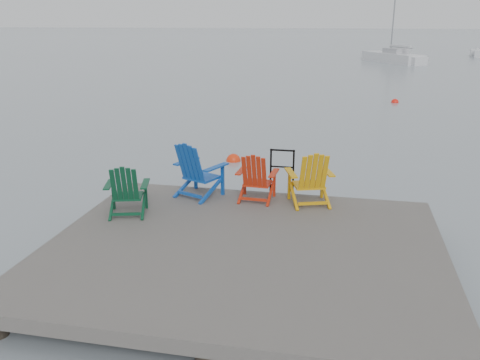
% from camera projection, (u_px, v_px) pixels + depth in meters
% --- Properties ---
extents(ground, '(400.00, 400.00, 0.00)m').
position_uv_depth(ground, '(244.00, 274.00, 7.89)').
color(ground, slate).
rests_on(ground, ground).
extents(dock, '(6.00, 5.00, 1.40)m').
position_uv_depth(dock, '(244.00, 254.00, 7.78)').
color(dock, '#2C2A27').
rests_on(dock, ground).
extents(handrail, '(0.48, 0.04, 0.90)m').
position_uv_depth(handrail, '(282.00, 167.00, 9.81)').
color(handrail, black).
rests_on(handrail, dock).
extents(chair_green, '(0.86, 0.82, 0.93)m').
position_uv_depth(chair_green, '(126.00, 190.00, 8.77)').
color(chair_green, '#0A3C23').
rests_on(chair_green, dock).
extents(chair_blue, '(1.05, 1.00, 1.08)m').
position_uv_depth(chair_blue, '(197.00, 169.00, 9.66)').
color(chair_blue, '#0F429C').
rests_on(chair_blue, dock).
extents(chair_red, '(0.76, 0.71, 0.93)m').
position_uv_depth(chair_red, '(256.00, 177.00, 9.47)').
color(chair_red, '#B1240D').
rests_on(chair_red, dock).
extents(chair_yellow, '(0.97, 0.92, 1.02)m').
position_uv_depth(chair_yellow, '(311.00, 178.00, 9.25)').
color(chair_yellow, '#CD900B').
rests_on(chair_yellow, dock).
extents(sailboat_near, '(5.23, 7.04, 9.97)m').
position_uv_depth(sailboat_near, '(393.00, 58.00, 45.63)').
color(sailboat_near, silver).
rests_on(sailboat_near, ground).
extents(buoy_a, '(0.40, 0.40, 0.40)m').
position_uv_depth(buoy_a, '(233.00, 161.00, 14.13)').
color(buoy_a, red).
rests_on(buoy_a, ground).
extents(buoy_b, '(0.35, 0.35, 0.35)m').
position_uv_depth(buoy_b, '(395.00, 102.00, 23.90)').
color(buoy_b, red).
rests_on(buoy_b, ground).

